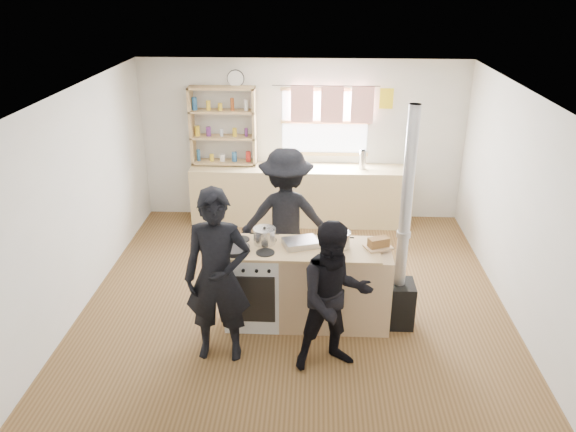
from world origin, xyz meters
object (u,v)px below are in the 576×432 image
object	(u,v)px
skillet_greens	(235,249)
roast_tray	(301,242)
cooking_island	(307,285)
stockpot_stove	(265,236)
person_near_right	(334,298)
stockpot_counter	(339,240)
person_far	(286,218)
bread_board	(378,244)
person_near_left	(218,277)
thermos	(363,160)
flue_heater	(400,273)

from	to	relation	value
skillet_greens	roast_tray	size ratio (longest dim) A/B	0.82
cooking_island	roast_tray	distance (m)	0.51
cooking_island	stockpot_stove	world-z (taller)	stockpot_stove
roast_tray	person_near_right	distance (m)	0.90
stockpot_counter	person_far	xyz separation A→B (m)	(-0.61, 0.86, -0.13)
bread_board	person_near_right	xyz separation A→B (m)	(-0.49, -0.79, -0.20)
bread_board	skillet_greens	bearing A→B (deg)	-174.37
skillet_greens	person_near_left	size ratio (longest dim) A/B	0.19
skillet_greens	thermos	bearing A→B (deg)	61.66
stockpot_counter	person_near_right	world-z (taller)	person_near_right
stockpot_stove	person_near_left	world-z (taller)	person_near_left
skillet_greens	person_far	xyz separation A→B (m)	(0.50, 1.02, -0.08)
person_near_left	flue_heater	bearing A→B (deg)	18.26
person_near_left	cooking_island	bearing A→B (deg)	36.27
roast_tray	bread_board	bearing A→B (deg)	-1.15
thermos	stockpot_stove	bearing A→B (deg)	-115.10
roast_tray	flue_heater	distance (m)	1.14
bread_board	flue_heater	xyz separation A→B (m)	(0.25, -0.03, -0.33)
thermos	flue_heater	bearing A→B (deg)	-85.34
flue_heater	person_near_left	xyz separation A→B (m)	(-1.88, -0.64, 0.27)
roast_tray	person_near_left	size ratio (longest dim) A/B	0.23
skillet_greens	flue_heater	bearing A→B (deg)	3.77
flue_heater	skillet_greens	bearing A→B (deg)	-176.23
stockpot_stove	bread_board	xyz separation A→B (m)	(1.23, -0.06, -0.04)
flue_heater	person_far	world-z (taller)	flue_heater
roast_tray	cooking_island	bearing A→B (deg)	-28.85
skillet_greens	stockpot_stove	world-z (taller)	stockpot_stove
stockpot_stove	flue_heater	size ratio (longest dim) A/B	0.10
stockpot_stove	person_near_left	size ratio (longest dim) A/B	0.14
roast_tray	person_far	distance (m)	0.88
thermos	bread_board	bearing A→B (deg)	-90.53
cooking_island	bread_board	xyz separation A→B (m)	(0.76, 0.02, 0.51)
stockpot_counter	flue_heater	xyz separation A→B (m)	(0.68, -0.04, -0.37)
stockpot_counter	flue_heater	size ratio (longest dim) A/B	0.10
stockpot_counter	person_near_right	distance (m)	0.84
thermos	person_near_left	bearing A→B (deg)	-115.84
roast_tray	stockpot_stove	bearing A→B (deg)	174.14
person_far	person_near_right	bearing A→B (deg)	106.96
thermos	bread_board	xyz separation A→B (m)	(-0.03, -2.75, -0.06)
thermos	stockpot_counter	bearing A→B (deg)	-99.44
cooking_island	skillet_greens	distance (m)	0.93
stockpot_counter	bread_board	size ratio (longest dim) A/B	0.77
person_near_left	person_near_right	distance (m)	1.16
cooking_island	person_far	size ratio (longest dim) A/B	1.12
thermos	person_near_left	xyz separation A→B (m)	(-1.66, -3.42, -0.13)
cooking_island	stockpot_counter	size ratio (longest dim) A/B	7.61
person_near_right	person_far	world-z (taller)	person_far
bread_board	stockpot_stove	bearing A→B (deg)	177.33
stockpot_counter	flue_heater	bearing A→B (deg)	-3.49
thermos	person_far	world-z (taller)	person_far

